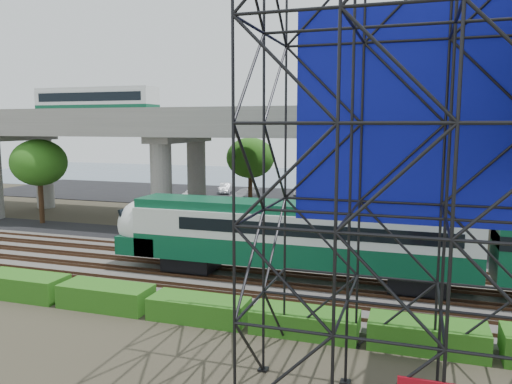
% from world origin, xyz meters
% --- Properties ---
extents(ground, '(140.00, 140.00, 0.00)m').
position_xyz_m(ground, '(0.00, 0.00, 0.00)').
color(ground, '#474233').
rests_on(ground, ground).
extents(ballast_bed, '(90.00, 12.00, 0.20)m').
position_xyz_m(ballast_bed, '(0.00, 2.00, 0.10)').
color(ballast_bed, slate).
rests_on(ballast_bed, ground).
extents(service_road, '(90.00, 5.00, 0.08)m').
position_xyz_m(service_road, '(0.00, 10.50, 0.04)').
color(service_road, black).
rests_on(service_road, ground).
extents(parking_lot, '(90.00, 18.00, 0.08)m').
position_xyz_m(parking_lot, '(0.00, 34.00, 0.04)').
color(parking_lot, black).
rests_on(parking_lot, ground).
extents(harbor_water, '(140.00, 40.00, 0.03)m').
position_xyz_m(harbor_water, '(0.00, 56.00, 0.01)').
color(harbor_water, '#445E70').
rests_on(harbor_water, ground).
extents(rail_tracks, '(90.00, 9.52, 0.16)m').
position_xyz_m(rail_tracks, '(0.00, 2.00, 0.28)').
color(rail_tracks, '#472D1E').
rests_on(rail_tracks, ballast_bed).
extents(commuter_train, '(29.30, 3.06, 4.30)m').
position_xyz_m(commuter_train, '(6.27, 2.00, 2.88)').
color(commuter_train, black).
rests_on(commuter_train, rail_tracks).
extents(overpass, '(80.00, 12.00, 12.40)m').
position_xyz_m(overpass, '(-1.35, 16.00, 8.21)').
color(overpass, '#9E9B93').
rests_on(overpass, ground).
extents(scaffold_tower, '(9.36, 6.36, 15.00)m').
position_xyz_m(scaffold_tower, '(9.77, -7.98, 7.47)').
color(scaffold_tower, black).
rests_on(scaffold_tower, ground).
extents(hedge_strip, '(34.60, 1.80, 1.20)m').
position_xyz_m(hedge_strip, '(1.01, -4.30, 0.56)').
color(hedge_strip, '#276116').
rests_on(hedge_strip, ground).
extents(trees, '(40.94, 16.94, 7.69)m').
position_xyz_m(trees, '(-4.67, 16.17, 5.57)').
color(trees, '#382314').
rests_on(trees, ground).
extents(suv, '(5.99, 3.82, 1.54)m').
position_xyz_m(suv, '(-5.57, 11.40, 0.85)').
color(suv, black).
rests_on(suv, service_road).
extents(parked_cars, '(33.19, 9.48, 1.31)m').
position_xyz_m(parked_cars, '(-0.75, 33.48, 0.68)').
color(parked_cars, white).
rests_on(parked_cars, parking_lot).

